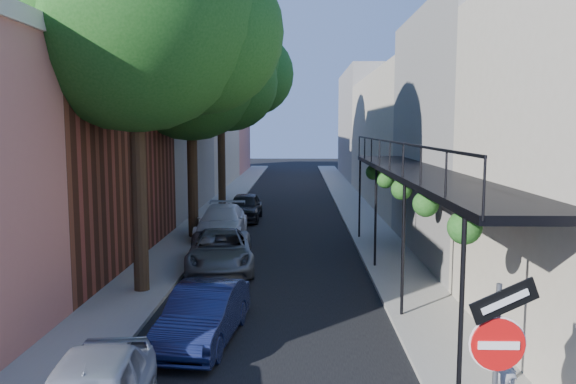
{
  "coord_description": "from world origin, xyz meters",
  "views": [
    {
      "loc": [
        0.72,
        -5.65,
        4.78
      ],
      "look_at": [
        0.39,
        11.44,
        2.8
      ],
      "focal_mm": 35.0,
      "sensor_mm": 36.0,
      "label": 1
    }
  ],
  "objects_px": {
    "oak_far": "(229,67)",
    "oak_mid": "(201,73)",
    "oak_near": "(152,15)",
    "parked_car_c": "(220,251)",
    "parked_car_e": "(245,207)",
    "sign_post": "(498,353)",
    "parked_car_d": "(222,222)",
    "parked_car_b": "(204,314)"
  },
  "relations": [
    {
      "from": "oak_far",
      "to": "oak_mid",
      "type": "bearing_deg",
      "value": -90.41
    },
    {
      "from": "oak_near",
      "to": "oak_mid",
      "type": "bearing_deg",
      "value": 90.37
    },
    {
      "from": "parked_car_c",
      "to": "oak_near",
      "type": "bearing_deg",
      "value": -126.5
    },
    {
      "from": "parked_car_c",
      "to": "parked_car_e",
      "type": "relative_size",
      "value": 1.15
    },
    {
      "from": "oak_mid",
      "to": "oak_far",
      "type": "bearing_deg",
      "value": 89.59
    },
    {
      "from": "sign_post",
      "to": "oak_far",
      "type": "xyz_separation_m",
      "value": [
        -6.51,
        26.3,
        6.22
      ]
    },
    {
      "from": "oak_mid",
      "to": "parked_car_d",
      "type": "bearing_deg",
      "value": -4.37
    },
    {
      "from": "parked_car_d",
      "to": "parked_car_e",
      "type": "distance_m",
      "value": 4.79
    },
    {
      "from": "oak_far",
      "to": "parked_car_b",
      "type": "xyz_separation_m",
      "value": [
        1.95,
        -20.86,
        -7.63
      ]
    },
    {
      "from": "oak_near",
      "to": "oak_far",
      "type": "xyz_separation_m",
      "value": [
        0.01,
        17.01,
        0.38
      ]
    },
    {
      "from": "parked_car_b",
      "to": "oak_near",
      "type": "bearing_deg",
      "value": 123.53
    },
    {
      "from": "oak_far",
      "to": "parked_car_e",
      "type": "bearing_deg",
      "value": -73.52
    },
    {
      "from": "oak_near",
      "to": "oak_mid",
      "type": "relative_size",
      "value": 1.12
    },
    {
      "from": "sign_post",
      "to": "oak_mid",
      "type": "relative_size",
      "value": 0.29
    },
    {
      "from": "sign_post",
      "to": "parked_car_c",
      "type": "distance_m",
      "value": 12.95
    },
    {
      "from": "oak_far",
      "to": "parked_car_b",
      "type": "height_order",
      "value": "oak_far"
    },
    {
      "from": "oak_near",
      "to": "oak_mid",
      "type": "height_order",
      "value": "oak_near"
    },
    {
      "from": "sign_post",
      "to": "oak_near",
      "type": "distance_m",
      "value": 12.77
    },
    {
      "from": "sign_post",
      "to": "parked_car_b",
      "type": "xyz_separation_m",
      "value": [
        -4.56,
        5.44,
        -1.41
      ]
    },
    {
      "from": "oak_near",
      "to": "parked_car_c",
      "type": "relative_size",
      "value": 2.44
    },
    {
      "from": "parked_car_b",
      "to": "oak_far",
      "type": "bearing_deg",
      "value": 101.82
    },
    {
      "from": "sign_post",
      "to": "parked_car_b",
      "type": "relative_size",
      "value": 0.78
    },
    {
      "from": "parked_car_e",
      "to": "oak_near",
      "type": "bearing_deg",
      "value": -95.37
    },
    {
      "from": "sign_post",
      "to": "parked_car_b",
      "type": "distance_m",
      "value": 7.23
    },
    {
      "from": "oak_mid",
      "to": "oak_far",
      "type": "distance_m",
      "value": 9.12
    },
    {
      "from": "parked_car_d",
      "to": "oak_near",
      "type": "bearing_deg",
      "value": -96.55
    },
    {
      "from": "parked_car_c",
      "to": "oak_far",
      "type": "bearing_deg",
      "value": 88.85
    },
    {
      "from": "parked_car_e",
      "to": "parked_car_b",
      "type": "bearing_deg",
      "value": -87.2
    },
    {
      "from": "parked_car_b",
      "to": "parked_car_d",
      "type": "xyz_separation_m",
      "value": [
        -1.2,
        11.76,
        0.07
      ]
    },
    {
      "from": "parked_car_d",
      "to": "oak_mid",
      "type": "bearing_deg",
      "value": 174.62
    },
    {
      "from": "oak_far",
      "to": "parked_car_b",
      "type": "distance_m",
      "value": 22.3
    },
    {
      "from": "oak_near",
      "to": "parked_car_b",
      "type": "height_order",
      "value": "oak_near"
    },
    {
      "from": "parked_car_d",
      "to": "oak_far",
      "type": "bearing_deg",
      "value": 93.73
    },
    {
      "from": "sign_post",
      "to": "parked_car_c",
      "type": "height_order",
      "value": "sign_post"
    },
    {
      "from": "parked_car_b",
      "to": "parked_car_e",
      "type": "relative_size",
      "value": 0.94
    },
    {
      "from": "parked_car_b",
      "to": "parked_car_d",
      "type": "bearing_deg",
      "value": 102.29
    },
    {
      "from": "oak_near",
      "to": "oak_far",
      "type": "bearing_deg",
      "value": 89.96
    },
    {
      "from": "sign_post",
      "to": "oak_near",
      "type": "relative_size",
      "value": 0.26
    },
    {
      "from": "parked_car_b",
      "to": "parked_car_d",
      "type": "height_order",
      "value": "parked_car_d"
    },
    {
      "from": "parked_car_d",
      "to": "parked_car_e",
      "type": "relative_size",
      "value": 1.19
    },
    {
      "from": "oak_near",
      "to": "parked_car_c",
      "type": "xyz_separation_m",
      "value": [
        1.45,
        2.55,
        -7.23
      ]
    },
    {
      "from": "oak_mid",
      "to": "oak_far",
      "type": "relative_size",
      "value": 0.86
    }
  ]
}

